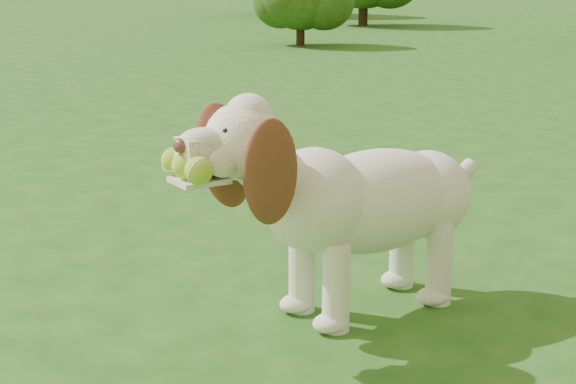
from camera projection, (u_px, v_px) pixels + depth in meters
The scene contains 2 objects.
ground at pixel (353, 260), 3.38m from camera, with size 80.00×80.00×0.00m, color #1C4D16.
dog at pixel (350, 195), 2.77m from camera, with size 0.64×1.12×0.75m.
Camera 1 is at (1.78, -2.68, 1.11)m, focal length 55.00 mm.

